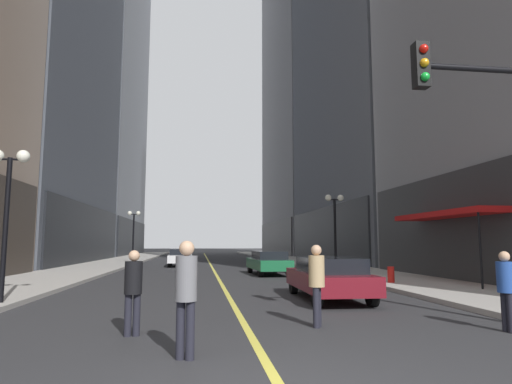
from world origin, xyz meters
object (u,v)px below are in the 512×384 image
(street_lamp_left_far, at_px, (134,225))
(fire_hydrant_right, at_px, (391,276))
(street_lamp_left_near, at_px, (8,190))
(car_green, at_px, (268,262))
(car_maroon, at_px, (329,277))
(street_lamp_right_mid, at_px, (335,216))
(car_white, at_px, (180,257))
(pedestrian_in_tan_trench, at_px, (317,279))
(pedestrian_in_blue_hoodie, at_px, (506,285))
(pedestrian_in_black_coat, at_px, (133,286))
(pedestrian_in_grey_suit, at_px, (186,289))

(street_lamp_left_far, distance_m, fire_hydrant_right, 24.09)
(street_lamp_left_near, xyz_separation_m, street_lamp_left_far, (0.00, 24.16, 0.00))
(car_green, bearing_deg, car_maroon, -89.15)
(car_maroon, bearing_deg, car_green, 90.85)
(street_lamp_left_far, distance_m, street_lamp_right_mid, 19.09)
(car_white, height_order, street_lamp_right_mid, street_lamp_right_mid)
(car_white, xyz_separation_m, street_lamp_left_near, (-4.03, -20.84, 2.54))
(street_lamp_right_mid, xyz_separation_m, fire_hydrant_right, (0.50, -5.71, -2.86))
(street_lamp_left_near, xyz_separation_m, fire_hydrant_right, (13.30, 4.28, -2.86))
(car_maroon, bearing_deg, street_lamp_left_far, 111.78)
(pedestrian_in_tan_trench, bearing_deg, pedestrian_in_blue_hoodie, -15.54)
(pedestrian_in_blue_hoodie, bearing_deg, car_white, 106.37)
(street_lamp_left_near, bearing_deg, car_maroon, 2.80)
(car_white, xyz_separation_m, pedestrian_in_black_coat, (0.10, -25.02, 0.23))
(pedestrian_in_black_coat, xyz_separation_m, pedestrian_in_grey_suit, (1.06, -1.83, 0.12))
(pedestrian_in_grey_suit, bearing_deg, fire_hydrant_right, 51.75)
(car_maroon, relative_size, street_lamp_left_near, 1.08)
(pedestrian_in_black_coat, bearing_deg, car_green, 71.49)
(car_maroon, xyz_separation_m, pedestrian_in_grey_suit, (-4.28, -6.47, 0.34))
(pedestrian_in_grey_suit, bearing_deg, street_lamp_left_far, 99.76)
(car_green, bearing_deg, pedestrian_in_black_coat, -108.51)
(car_maroon, xyz_separation_m, car_white, (-5.44, 20.38, -0.00))
(pedestrian_in_tan_trench, height_order, street_lamp_right_mid, street_lamp_right_mid)
(car_green, xyz_separation_m, fire_hydrant_right, (3.99, -7.02, -0.32))
(pedestrian_in_tan_trench, distance_m, street_lamp_left_far, 29.13)
(car_green, relative_size, fire_hydrant_right, 5.98)
(car_maroon, distance_m, fire_hydrant_right, 5.42)
(street_lamp_left_near, distance_m, street_lamp_left_far, 24.16)
(fire_hydrant_right, bearing_deg, car_white, 119.24)
(pedestrian_in_blue_hoodie, bearing_deg, street_lamp_left_near, 157.45)
(car_maroon, xyz_separation_m, fire_hydrant_right, (3.83, 3.82, -0.32))
(car_green, xyz_separation_m, car_white, (-5.28, 9.54, -0.00))
(pedestrian_in_grey_suit, bearing_deg, car_white, 92.47)
(pedestrian_in_black_coat, bearing_deg, fire_hydrant_right, 42.67)
(car_green, bearing_deg, pedestrian_in_tan_trench, -95.31)
(car_white, relative_size, street_lamp_left_near, 1.00)
(car_maroon, height_order, street_lamp_left_far, street_lamp_left_far)
(car_maroon, relative_size, street_lamp_right_mid, 1.08)
(car_green, xyz_separation_m, pedestrian_in_black_coat, (-5.18, -15.47, 0.23))
(street_lamp_left_near, height_order, street_lamp_right_mid, same)
(street_lamp_left_far, bearing_deg, fire_hydrant_right, -56.22)
(car_maroon, xyz_separation_m, street_lamp_left_near, (-9.47, -0.46, 2.54))
(car_green, height_order, pedestrian_in_black_coat, pedestrian_in_black_coat)
(street_lamp_right_mid, bearing_deg, pedestrian_in_tan_trench, -109.56)
(pedestrian_in_black_coat, xyz_separation_m, street_lamp_left_far, (-4.13, 28.34, 2.31))
(pedestrian_in_blue_hoodie, relative_size, fire_hydrant_right, 2.01)
(pedestrian_in_tan_trench, xyz_separation_m, fire_hydrant_right, (5.40, 8.07, -0.61))
(street_lamp_right_mid, bearing_deg, car_maroon, -109.27)
(car_maroon, relative_size, pedestrian_in_blue_hoodie, 2.98)
(street_lamp_left_near, bearing_deg, pedestrian_in_tan_trench, -25.59)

